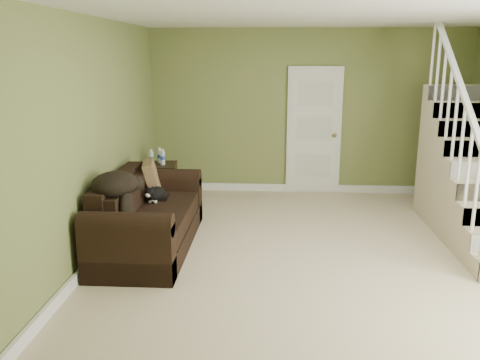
# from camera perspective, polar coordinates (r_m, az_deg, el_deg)

# --- Properties ---
(floor) EXTENTS (5.00, 5.50, 0.01)m
(floor) POSITION_cam_1_polar(r_m,az_deg,el_deg) (5.86, 9.04, -8.32)
(floor) COLOR tan
(floor) RESTS_ON ground
(ceiling) EXTENTS (5.00, 5.50, 0.01)m
(ceiling) POSITION_cam_1_polar(r_m,az_deg,el_deg) (5.44, 10.14, 17.92)
(ceiling) COLOR white
(ceiling) RESTS_ON wall_back
(wall_back) EXTENTS (5.00, 0.04, 2.60)m
(wall_back) POSITION_cam_1_polar(r_m,az_deg,el_deg) (8.22, 7.65, 7.54)
(wall_back) COLOR olive
(wall_back) RESTS_ON floor
(wall_front) EXTENTS (5.00, 0.04, 2.60)m
(wall_front) POSITION_cam_1_polar(r_m,az_deg,el_deg) (2.86, 15.03, -5.06)
(wall_front) COLOR olive
(wall_front) RESTS_ON floor
(wall_left) EXTENTS (0.04, 5.50, 2.60)m
(wall_left) POSITION_cam_1_polar(r_m,az_deg,el_deg) (5.80, -15.88, 4.46)
(wall_left) COLOR olive
(wall_left) RESTS_ON floor
(baseboard_back) EXTENTS (5.00, 0.04, 0.12)m
(baseboard_back) POSITION_cam_1_polar(r_m,az_deg,el_deg) (8.42, 7.39, -0.90)
(baseboard_back) COLOR white
(baseboard_back) RESTS_ON floor
(baseboard_left) EXTENTS (0.04, 5.50, 0.12)m
(baseboard_left) POSITION_cam_1_polar(r_m,az_deg,el_deg) (6.11, -14.84, -7.07)
(baseboard_left) COLOR white
(baseboard_left) RESTS_ON floor
(door) EXTENTS (0.86, 0.12, 2.02)m
(door) POSITION_cam_1_polar(r_m,az_deg,el_deg) (8.22, 8.31, 5.45)
(door) COLOR white
(door) RESTS_ON floor
(staircase) EXTENTS (1.00, 2.51, 2.82)m
(staircase) POSITION_cam_1_polar(r_m,az_deg,el_deg) (7.04, 24.89, -0.19)
(staircase) COLOR tan
(staircase) RESTS_ON floor
(sofa) EXTENTS (0.92, 2.14, 0.85)m
(sofa) POSITION_cam_1_polar(r_m,az_deg,el_deg) (6.02, -10.49, -4.50)
(sofa) COLOR black
(sofa) RESTS_ON floor
(side_table) EXTENTS (0.58, 0.58, 0.86)m
(side_table) POSITION_cam_1_polar(r_m,az_deg,el_deg) (7.64, -9.07, -0.48)
(side_table) COLOR black
(side_table) RESTS_ON floor
(cat) EXTENTS (0.26, 0.49, 0.23)m
(cat) POSITION_cam_1_polar(r_m,az_deg,el_deg) (6.26, -9.42, -1.58)
(cat) COLOR black
(cat) RESTS_ON sofa
(banana) EXTENTS (0.10, 0.17, 0.05)m
(banana) POSITION_cam_1_polar(r_m,az_deg,el_deg) (5.59, -9.15, -4.20)
(banana) COLOR gold
(banana) RESTS_ON sofa
(throw_pillow) EXTENTS (0.33, 0.53, 0.51)m
(throw_pillow) POSITION_cam_1_polar(r_m,az_deg,el_deg) (6.55, -9.75, -0.04)
(throw_pillow) COLOR #44321B
(throw_pillow) RESTS_ON sofa
(throw_blanket) EXTENTS (0.57, 0.69, 0.25)m
(throw_blanket) POSITION_cam_1_polar(r_m,az_deg,el_deg) (5.50, -13.92, -0.44)
(throw_blanket) COLOR black
(throw_blanket) RESTS_ON sofa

